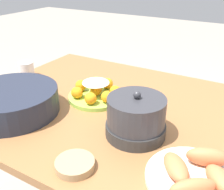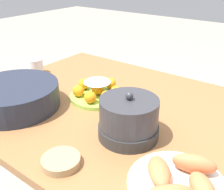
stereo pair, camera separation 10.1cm
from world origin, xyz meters
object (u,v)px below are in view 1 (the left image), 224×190
serving_bowl (12,100)px  warming_pot (136,117)px  cake_plate (96,92)px  dining_table (128,133)px  cup_far (26,70)px  seafood_platter (196,175)px  sauce_bowl (75,164)px

serving_bowl → warming_pot: bearing=-167.9°
cake_plate → warming_pot: size_ratio=1.17×
dining_table → cup_far: bearing=-4.4°
dining_table → serving_bowl: serving_bowl is taller
cake_plate → cup_far: cake_plate is taller
dining_table → warming_pot: warming_pot is taller
serving_bowl → cup_far: size_ratio=4.49×
dining_table → cup_far: size_ratio=16.99×
serving_bowl → cup_far: serving_bowl is taller
serving_bowl → seafood_platter: (-0.68, 0.01, -0.03)m
seafood_platter → cup_far: 0.94m
serving_bowl → sauce_bowl: 0.40m
seafood_platter → cup_far: cup_far is taller
warming_pot → serving_bowl: bearing=12.1°
sauce_bowl → warming_pot: bearing=-108.2°
sauce_bowl → seafood_platter: bearing=-159.2°
dining_table → warming_pot: bearing=123.8°
cake_plate → sauce_bowl: cake_plate is taller
dining_table → cake_plate: cake_plate is taller
cake_plate → warming_pot: 0.29m
dining_table → cup_far: (0.58, -0.04, 0.14)m
cake_plate → seafood_platter: bearing=151.0°
serving_bowl → sauce_bowl: serving_bowl is taller
cake_plate → seafood_platter: (-0.47, 0.26, -0.01)m
dining_table → warming_pot: size_ratio=6.59×
serving_bowl → cup_far: 0.35m
cup_far → cake_plate: bearing=176.5°
dining_table → seafood_platter: (-0.31, 0.24, 0.13)m
serving_bowl → seafood_platter: 0.68m
cake_plate → seafood_platter: 0.54m
seafood_platter → warming_pot: (0.22, -0.11, 0.04)m
cup_far → seafood_platter: bearing=162.2°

